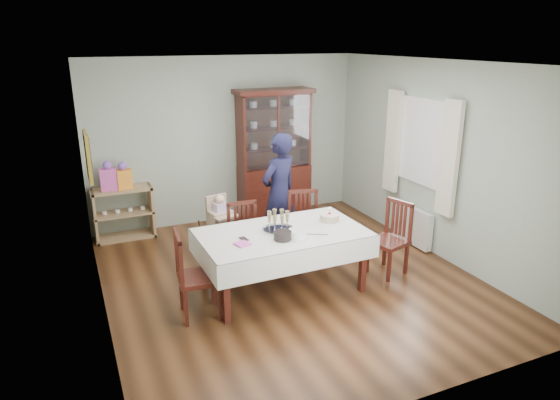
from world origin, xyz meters
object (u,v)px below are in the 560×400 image
birthday_cake (329,218)px  chair_end_left (198,291)px  dining_table (282,260)px  gift_bag_pink (108,177)px  champagne_tray (278,225)px  chair_far_left (246,253)px  chair_far_right (305,241)px  chair_end_right (388,252)px  sideboard (124,213)px  woman (279,193)px  gift_bag_orange (123,176)px  china_cabinet (274,153)px  high_chair (221,234)px

birthday_cake → chair_end_left: bearing=-171.8°
dining_table → gift_bag_pink: 3.08m
dining_table → champagne_tray: (-0.02, 0.06, 0.45)m
chair_far_left → gift_bag_pink: size_ratio=2.10×
chair_far_left → chair_far_right: (0.88, 0.05, 0.01)m
chair_end_right → dining_table: bearing=-111.8°
chair_end_left → champagne_tray: (1.08, 0.25, 0.53)m
sideboard → chair_end_left: (0.45, -2.68, -0.10)m
gift_bag_pink → chair_end_left: bearing=-76.9°
sideboard → woman: size_ratio=0.52×
chair_far_right → woman: woman is taller
dining_table → gift_bag_orange: bearing=121.4°
woman → gift_bag_pink: (-2.17, 1.36, 0.13)m
chair_end_right → woman: bearing=-157.4°
sideboard → chair_end_right: chair_end_right is taller
dining_table → chair_far_right: bearing=45.8°
china_cabinet → woman: china_cabinet is taller
woman → high_chair: 0.99m
chair_end_left → woman: size_ratio=0.58×
chair_end_left → woman: woman is taller
high_chair → birthday_cake: (1.09, -1.09, 0.44)m
birthday_cake → gift_bag_pink: gift_bag_pink is taller
chair_far_left → birthday_cake: birthday_cake is taller
chair_far_left → china_cabinet: bearing=61.5°
chair_end_right → woman: size_ratio=0.56×
china_cabinet → chair_far_right: china_cabinet is taller
chair_end_right → birthday_cake: bearing=-121.4°
sideboard → high_chair: bearing=-49.4°
woman → high_chair: (-0.86, 0.05, -0.50)m
chair_end_right → gift_bag_pink: bearing=-145.7°
china_cabinet → chair_end_left: 3.46m
chair_far_left → chair_end_left: (-0.85, -0.78, 0.02)m
chair_end_left → champagne_tray: 1.23m
chair_far_left → chair_end_right: bearing=-19.4°
chair_end_right → gift_bag_pink: 4.18m
china_cabinet → champagne_tray: size_ratio=5.68×
champagne_tray → birthday_cake: 0.70m
high_chair → champagne_tray: (0.39, -1.10, 0.47)m
chair_far_left → chair_end_right: 1.86m
chair_end_right → high_chair: (-1.87, 1.31, 0.08)m
birthday_cake → gift_bag_orange: gift_bag_orange is taller
sideboard → gift_bag_orange: size_ratio=2.17×
china_cabinet → gift_bag_orange: (-2.45, 0.00, -0.14)m
sideboard → gift_bag_orange: 0.59m
chair_far_left → champagne_tray: 0.80m
gift_bag_pink → chair_end_right: bearing=-39.5°
high_chair → champagne_tray: size_ratio=2.45×
dining_table → chair_end_right: 1.47m
chair_far_right → chair_end_left: (-1.73, -0.83, 0.01)m
dining_table → high_chair: 1.23m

